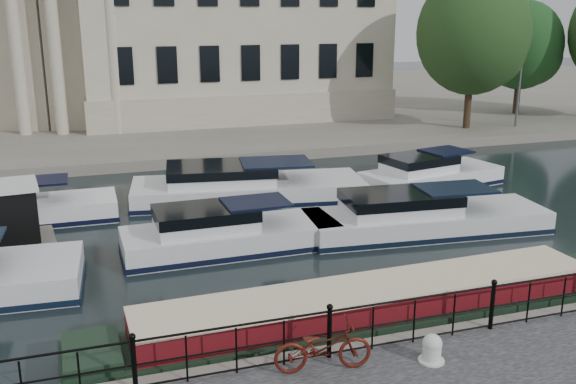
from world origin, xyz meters
The scene contains 11 objects.
ground_plane centered at (0.00, 0.00, 0.00)m, with size 160.00×160.00×0.00m, color black.
far_bank centered at (0.00, 39.00, 0.28)m, with size 120.00×42.00×0.55m, color #6B665B.
railing centered at (0.00, -2.25, 1.20)m, with size 24.14×0.14×1.22m.
civic_building centered at (-1.00, 34.71, 7.04)m, with size 53.55×31.84×16.85m.
lamp_posts centered at (26.00, 20.70, 4.80)m, with size 8.24×1.55×8.07m.
bicycle centered at (-0.32, -2.69, 1.08)m, with size 0.70×2.01×1.05m, color #4A140D.
mooring_bollard centered at (1.96, -3.09, 0.84)m, with size 0.55×0.55×0.62m.
narrowboat centered at (1.87, -0.51, 0.37)m, with size 14.68×2.30×1.54m.
harbour_hut centered at (-7.15, 8.87, 0.95)m, with size 3.12×2.69×2.18m.
cabin_cruisers centered at (-0.13, 8.40, 0.37)m, with size 27.61×10.86×1.99m.
trees centered at (24.91, 21.95, 5.92)m, with size 18.48×10.45×9.63m.
Camera 1 is at (-4.64, -13.47, 7.56)m, focal length 40.00 mm.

